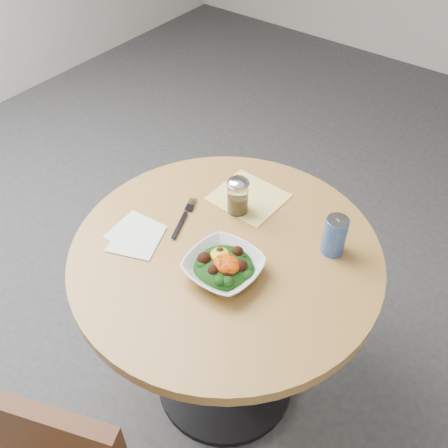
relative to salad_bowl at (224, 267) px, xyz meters
The scene contains 8 objects.
ground 0.78m from the salad_bowl, 123.25° to the left, with size 6.00×6.00×0.00m, color #2F2F32.
table 0.24m from the salad_bowl, 123.25° to the left, with size 0.90×0.90×0.75m.
cloth_napkin 0.33m from the salad_bowl, 113.04° to the left, with size 0.21×0.19×0.00m, color #DDBC0B.
paper_napkins 0.30m from the salad_bowl, behind, with size 0.19×0.19×0.00m.
salad_bowl is the anchor object (origin of this frame).
fork 0.25m from the salad_bowl, 155.30° to the left, with size 0.08×0.18×0.00m.
spice_shaker 0.26m from the salad_bowl, 117.53° to the left, with size 0.07×0.07×0.12m.
beverage_can 0.32m from the salad_bowl, 52.58° to the left, with size 0.06×0.06×0.12m.
Camera 1 is at (0.58, -0.78, 1.80)m, focal length 40.00 mm.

